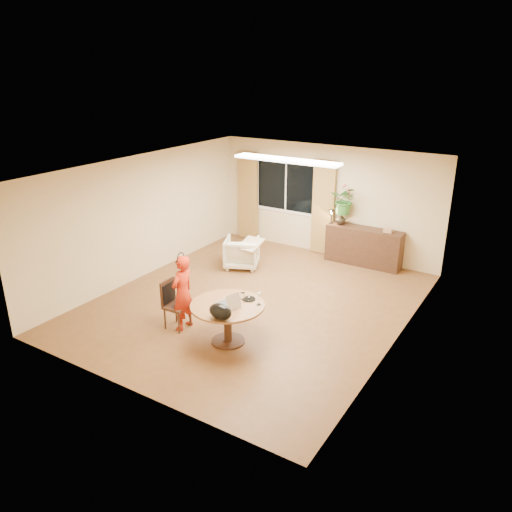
{
  "coord_description": "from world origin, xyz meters",
  "views": [
    {
      "loc": [
        4.61,
        -7.32,
        4.29
      ],
      "look_at": [
        0.17,
        -0.2,
        1.07
      ],
      "focal_mm": 35.0,
      "sensor_mm": 36.0,
      "label": 1
    }
  ],
  "objects_px": {
    "dining_table": "(228,312)",
    "child": "(183,293)",
    "dining_chair": "(177,305)",
    "armchair": "(242,253)",
    "sideboard": "(364,246)"
  },
  "relations": [
    {
      "from": "dining_table",
      "to": "dining_chair",
      "type": "relative_size",
      "value": 1.39
    },
    {
      "from": "dining_table",
      "to": "armchair",
      "type": "bearing_deg",
      "value": 119.43
    },
    {
      "from": "child",
      "to": "armchair",
      "type": "bearing_deg",
      "value": -166.6
    },
    {
      "from": "dining_table",
      "to": "dining_chair",
      "type": "xyz_separation_m",
      "value": [
        -1.02,
        -0.07,
        -0.11
      ]
    },
    {
      "from": "dining_chair",
      "to": "sideboard",
      "type": "height_order",
      "value": "dining_chair"
    },
    {
      "from": "dining_chair",
      "to": "sideboard",
      "type": "xyz_separation_m",
      "value": [
        1.67,
        4.52,
        -0.0
      ]
    },
    {
      "from": "dining_chair",
      "to": "child",
      "type": "relative_size",
      "value": 0.65
    },
    {
      "from": "armchair",
      "to": "sideboard",
      "type": "distance_m",
      "value": 2.77
    },
    {
      "from": "dining_table",
      "to": "child",
      "type": "height_order",
      "value": "child"
    },
    {
      "from": "dining_table",
      "to": "dining_chair",
      "type": "height_order",
      "value": "dining_chair"
    },
    {
      "from": "dining_chair",
      "to": "armchair",
      "type": "xyz_separation_m",
      "value": [
        -0.59,
        2.93,
        -0.09
      ]
    },
    {
      "from": "dining_table",
      "to": "child",
      "type": "distance_m",
      "value": 0.93
    },
    {
      "from": "dining_table",
      "to": "dining_chair",
      "type": "distance_m",
      "value": 1.03
    },
    {
      "from": "dining_chair",
      "to": "armchair",
      "type": "distance_m",
      "value": 2.99
    },
    {
      "from": "dining_table",
      "to": "sideboard",
      "type": "bearing_deg",
      "value": 81.7
    }
  ]
}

